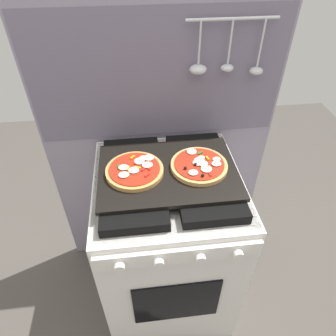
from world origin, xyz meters
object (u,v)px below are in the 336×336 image
stove (168,242)px  pizza_left (135,169)px  pizza_right (199,165)px  baking_tray (168,171)px

stove → pizza_left: pizza_left is taller
pizza_right → baking_tray: bearing=-179.7°
baking_tray → pizza_left: 0.13m
pizza_left → pizza_right: pizza_right is taller
stove → baking_tray: 0.46m
stove → pizza_right: size_ratio=4.04×
stove → pizza_left: (-0.13, 0.01, 0.48)m
pizza_left → baking_tray: bearing=-2.4°
baking_tray → pizza_left: (-0.13, 0.01, 0.02)m
baking_tray → pizza_right: bearing=0.3°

